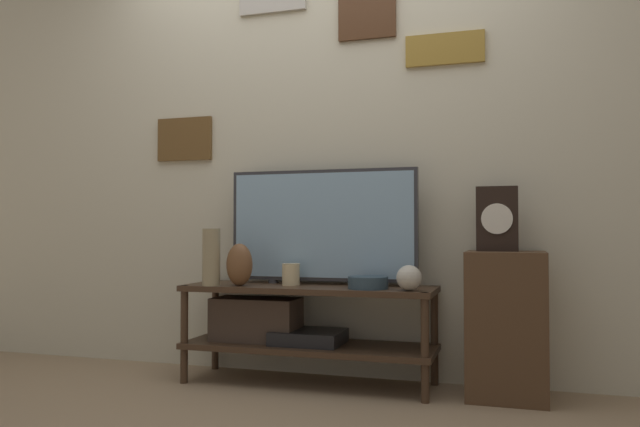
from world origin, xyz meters
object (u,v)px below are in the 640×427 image
object	(u,v)px
vase_round_glass	(409,278)
vase_wide_bowl	(368,283)
television	(322,225)
vase_tall_ceramic	(211,257)
candle_jar	(291,274)
vase_urn_stoneware	(239,265)
mantel_clock	(497,219)

from	to	relation	value
vase_round_glass	vase_wide_bowl	world-z (taller)	vase_round_glass
television	vase_round_glass	world-z (taller)	television
vase_wide_bowl	vase_tall_ceramic	bearing A→B (deg)	-174.85
television	candle_jar	xyz separation A→B (m)	(-0.14, -0.10, -0.26)
vase_urn_stoneware	candle_jar	bearing A→B (deg)	24.51
vase_wide_bowl	television	bearing A→B (deg)	149.39
vase_tall_ceramic	candle_jar	bearing A→B (deg)	21.02
vase_tall_ceramic	vase_urn_stoneware	xyz separation A→B (m)	(0.14, 0.04, -0.04)
vase_urn_stoneware	mantel_clock	distance (m)	1.33
television	vase_tall_ceramic	xyz separation A→B (m)	(-0.53, -0.25, -0.17)
television	mantel_clock	world-z (taller)	television
candle_jar	mantel_clock	size ratio (longest dim) A/B	0.36
mantel_clock	vase_tall_ceramic	bearing A→B (deg)	-171.47
vase_round_glass	vase_urn_stoneware	xyz separation A→B (m)	(-0.89, 0.01, 0.05)
vase_round_glass	candle_jar	xyz separation A→B (m)	(-0.65, 0.12, -0.00)
vase_tall_ceramic	vase_urn_stoneware	world-z (taller)	vase_tall_ceramic
television	vase_wide_bowl	size ratio (longest dim) A/B	5.15
vase_tall_ceramic	candle_jar	world-z (taller)	vase_tall_ceramic
vase_urn_stoneware	candle_jar	size ratio (longest dim) A/B	1.92
candle_jar	vase_round_glass	bearing A→B (deg)	-10.36
vase_round_glass	candle_jar	bearing A→B (deg)	169.64
television	candle_jar	bearing A→B (deg)	-145.87
vase_tall_ceramic	candle_jar	distance (m)	0.43
mantel_clock	vase_round_glass	bearing A→B (deg)	-155.45
vase_urn_stoneware	television	bearing A→B (deg)	28.26
vase_round_glass	vase_wide_bowl	size ratio (longest dim) A/B	0.62
television	vase_urn_stoneware	world-z (taller)	television
vase_round_glass	vase_wide_bowl	bearing A→B (deg)	168.59
candle_jar	television	bearing A→B (deg)	34.13
vase_round_glass	candle_jar	world-z (taller)	vase_round_glass
vase_tall_ceramic	mantel_clock	distance (m)	1.47
vase_urn_stoneware	candle_jar	distance (m)	0.28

